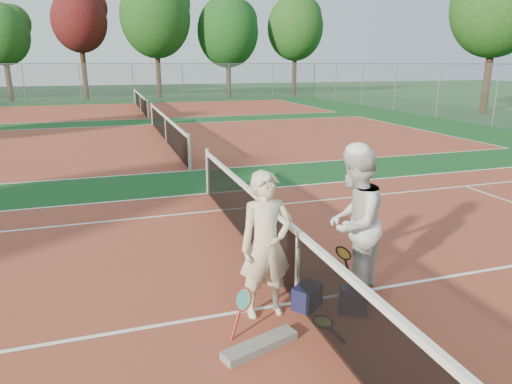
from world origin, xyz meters
TOP-DOWN VIEW (x-y plane):
  - ground at (0.00, 0.00)m, footprint 130.00×130.00m
  - court_main at (0.00, 0.00)m, footprint 23.77×10.97m
  - court_far_a at (0.00, 13.50)m, footprint 23.77×10.97m
  - court_far_b at (0.00, 27.00)m, footprint 23.77×10.97m
  - net_main at (0.00, 0.00)m, footprint 0.10×10.98m
  - net_far_a at (0.00, 13.50)m, footprint 0.10×10.98m
  - net_far_b at (0.00, 27.00)m, footprint 0.10×10.98m
  - fence_back at (0.00, 34.00)m, footprint 32.00×0.06m
  - player_a at (-0.47, -0.11)m, footprint 0.68×0.45m
  - player_b at (0.80, 0.04)m, footprint 1.24×1.23m
  - racket_red at (-0.86, -0.45)m, footprint 0.38×0.38m
  - racket_black_held at (0.89, 0.41)m, footprint 0.42×0.41m
  - racket_spare at (0.12, -0.55)m, footprint 0.33×0.62m
  - sports_bag_navy at (0.08, -0.14)m, footprint 0.46×0.44m
  - sports_bag_purple at (0.59, -0.43)m, footprint 0.43×0.39m
  - net_cover_canvas at (-0.78, -0.82)m, footprint 0.94×0.49m
  - water_bottle at (0.51, -0.33)m, footprint 0.09×0.09m
  - tree_back_1 at (-9.60, 37.56)m, footprint 4.17×4.17m
  - tree_back_maroon at (-3.78, 38.39)m, footprint 4.54×4.54m
  - tree_back_3 at (2.43, 37.34)m, footprint 5.99×5.99m
  - tree_back_4 at (8.89, 37.56)m, footprint 5.55×5.55m
  - tree_back_5 at (15.58, 37.74)m, footprint 5.32×5.32m
  - tree_right_1 at (20.22, 18.10)m, footprint 5.28×5.28m

SIDE VIEW (x-z plane):
  - ground at x=0.00m, z-range 0.00..0.00m
  - court_main at x=0.00m, z-range 0.00..0.01m
  - court_far_a at x=0.00m, z-range 0.00..0.01m
  - court_far_b at x=0.00m, z-range 0.00..0.01m
  - racket_spare at x=0.12m, z-range 0.00..0.03m
  - net_cover_canvas at x=-0.78m, z-range 0.00..0.10m
  - sports_bag_purple at x=0.59m, z-range 0.00..0.29m
  - water_bottle at x=0.51m, z-range 0.00..0.30m
  - sports_bag_navy at x=0.08m, z-range 0.00..0.30m
  - racket_black_held at x=0.89m, z-range 0.00..0.54m
  - racket_red at x=-0.86m, z-range 0.00..0.56m
  - net_main at x=0.00m, z-range 0.00..1.02m
  - net_far_a at x=0.00m, z-range 0.00..1.02m
  - net_far_b at x=0.00m, z-range 0.00..1.02m
  - player_a at x=-0.47m, z-range 0.00..1.84m
  - player_b at x=0.80m, z-range 0.00..2.02m
  - fence_back at x=0.00m, z-range 0.00..3.00m
  - tree_back_1 at x=-9.60m, z-range 1.39..9.01m
  - tree_back_4 at x=8.89m, z-range 1.29..10.27m
  - tree_back_5 at x=15.58m, z-range 1.59..10.93m
  - tree_right_1 at x=20.22m, z-range 1.63..11.02m
  - tree_back_maroon at x=-3.78m, z-range 1.89..10.97m
  - tree_back_3 at x=2.43m, z-range 1.69..11.98m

